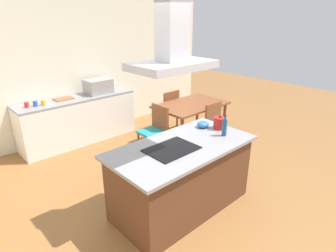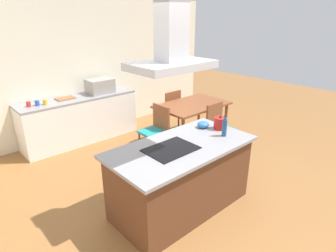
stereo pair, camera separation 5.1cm
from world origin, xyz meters
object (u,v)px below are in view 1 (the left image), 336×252
Objects in this scene: cutting_board at (63,99)px; chair_facing_island at (217,124)px; mixing_bowl at (203,124)px; tea_kettle at (220,123)px; chair_at_left_end at (156,127)px; coffee_mug_blue at (35,104)px; chair_facing_back_wall at (168,108)px; range_hood at (172,45)px; cooktop at (172,149)px; coffee_mug_red at (27,105)px; olive_oil_bottle at (224,127)px; countertop_microwave at (98,86)px; dining_table at (191,108)px; coffee_mug_yellow at (43,103)px.

chair_facing_island is (1.91, -2.16, -0.40)m from cutting_board.
tea_kettle is at bearing -52.62° from mixing_bowl.
tea_kettle is 1.48m from chair_at_left_end.
coffee_mug_blue is 2.60m from chair_facing_back_wall.
chair_facing_back_wall is 3.23m from range_hood.
cooktop is 1.76× the size of cutting_board.
range_hood reaches higher than coffee_mug_red.
tea_kettle is at bearing 50.96° from olive_oil_bottle.
countertop_microwave is 1.91m from dining_table.
coffee_mug_red reaches higher than chair_facing_back_wall.
cutting_board is at bearing 131.46° from chair_facing_island.
coffee_mug_yellow reaches higher than dining_table.
coffee_mug_yellow is (-1.14, -0.07, -0.09)m from countertop_microwave.
coffee_mug_yellow is at bearing 99.10° from range_hood.
cutting_board is (0.54, 0.09, -0.04)m from coffee_mug_blue.
dining_table is (1.09, 1.60, -0.35)m from olive_oil_bottle.
dining_table is at bearing 90.00° from chair_facing_island.
dining_table is 1.57× the size of chair_at_left_end.
mixing_bowl reaches higher than cooktop.
coffee_mug_red and coffee_mug_blue have the same top height.
range_hood is at bearing -157.82° from chair_facing_island.
tea_kettle is at bearing 1.77° from cooktop.
tea_kettle is 2.86m from countertop_microwave.
coffee_mug_red is 3.18m from range_hood.
cooktop is 2.93m from cutting_board.
range_hood reaches higher than tea_kettle.
range_hood is (-0.69, -2.88, 1.06)m from countertop_microwave.
coffee_mug_red is at bearing 119.69° from mixing_bowl.
cutting_board is at bearing 16.69° from coffee_mug_yellow.
chair_at_left_end is at bearing 56.07° from range_hood.
coffee_mug_yellow is at bearing 135.75° from chair_at_left_end.
cutting_board is 2.12m from chair_facing_back_wall.
mixing_bowl is 1.28m from chair_facing_island.
mixing_bowl is 0.12× the size of dining_table.
tea_kettle is 0.66× the size of cutting_board.
cooktop reaches higher than chair_facing_back_wall.
range_hood reaches higher than mixing_bowl.
chair_facing_back_wall is 0.99× the size of range_hood.
chair_at_left_end is at bearing -40.82° from coffee_mug_red.
countertop_microwave is at bearing 146.64° from chair_facing_back_wall.
chair_facing_island is at bearing -39.19° from coffee_mug_red.
mixing_bowl is at bearing 87.56° from olive_oil_bottle.
coffee_mug_yellow reaches higher than cutting_board.
tea_kettle is at bearing -123.52° from dining_table.
cutting_board reaches higher than chair_at_left_end.
cooktop is 2.90m from coffee_mug_blue.
olive_oil_bottle is at bearing -92.44° from mixing_bowl.
coffee_mug_blue reaches higher than chair_facing_back_wall.
mixing_bowl is at bearing -72.76° from cutting_board.
olive_oil_bottle is 3.18× the size of coffee_mug_red.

